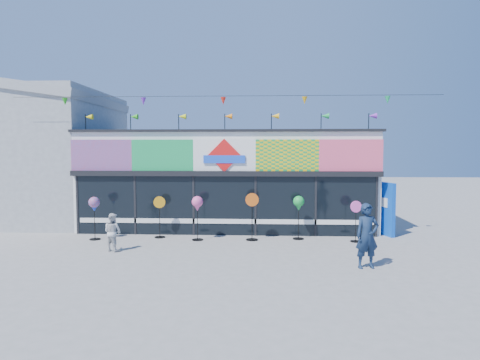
# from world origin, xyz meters

# --- Properties ---
(ground) EXTENTS (80.00, 80.00, 0.00)m
(ground) POSITION_xyz_m (0.00, 0.00, 0.00)
(ground) COLOR gray
(ground) RESTS_ON ground
(kite_shop) EXTENTS (16.00, 5.70, 5.31)m
(kite_shop) POSITION_xyz_m (0.00, 5.94, 2.05)
(kite_shop) COLOR white
(kite_shop) RESTS_ON ground
(neighbour_building) EXTENTS (8.18, 7.20, 6.87)m
(neighbour_building) POSITION_xyz_m (-10.00, 7.00, 3.20)
(neighbour_building) COLOR #A8AAAD
(neighbour_building) RESTS_ON ground
(blue_sign) EXTENTS (0.44, 1.03, 2.05)m
(blue_sign) POSITION_xyz_m (6.24, 3.70, 1.03)
(blue_sign) COLOR blue
(blue_sign) RESTS_ON ground
(spinner_0) EXTENTS (0.40, 0.40, 1.59)m
(spinner_0) POSITION_xyz_m (-4.71, 2.36, 1.27)
(spinner_0) COLOR black
(spinner_0) RESTS_ON ground
(spinner_1) EXTENTS (0.43, 0.40, 1.56)m
(spinner_1) POSITION_xyz_m (-2.41, 2.84, 0.83)
(spinner_1) COLOR black
(spinner_1) RESTS_ON ground
(spinner_2) EXTENTS (0.41, 0.41, 1.62)m
(spinner_2) POSITION_xyz_m (-0.91, 2.44, 1.30)
(spinner_2) COLOR black
(spinner_2) RESTS_ON ground
(spinner_3) EXTENTS (0.49, 0.44, 1.74)m
(spinner_3) POSITION_xyz_m (1.09, 2.54, 0.92)
(spinner_3) COLOR black
(spinner_3) RESTS_ON ground
(spinner_4) EXTENTS (0.41, 0.41, 1.62)m
(spinner_4) POSITION_xyz_m (2.80, 2.81, 1.29)
(spinner_4) COLOR black
(spinner_4) RESTS_ON ground
(spinner_5) EXTENTS (0.41, 0.38, 1.49)m
(spinner_5) POSITION_xyz_m (4.82, 2.44, 0.79)
(spinner_5) COLOR black
(spinner_5) RESTS_ON ground
(adult_man) EXTENTS (0.73, 0.55, 1.82)m
(adult_man) POSITION_xyz_m (4.37, -1.02, 0.91)
(adult_man) COLOR #152641
(adult_man) RESTS_ON ground
(child) EXTENTS (0.70, 0.57, 1.25)m
(child) POSITION_xyz_m (-3.44, 0.65, 0.63)
(child) COLOR silver
(child) RESTS_ON ground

